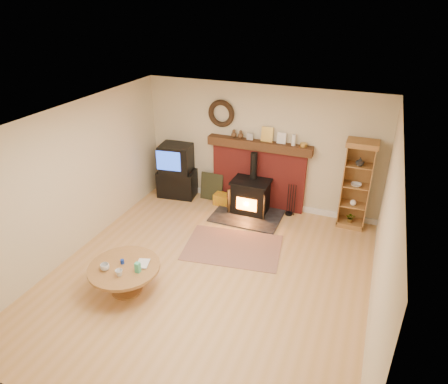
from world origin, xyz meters
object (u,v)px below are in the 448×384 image
at_px(tv_unit, 177,172).
at_px(curio_cabinet, 356,185).
at_px(wood_stove, 250,198).
at_px(coffee_table, 124,271).

relative_size(tv_unit, curio_cabinet, 0.68).
bearing_deg(wood_stove, curio_cabinet, 7.82).
bearing_deg(coffee_table, tv_unit, 103.53).
distance_m(wood_stove, tv_unit, 1.82).
bearing_deg(tv_unit, coffee_table, -76.47).
relative_size(curio_cabinet, coffee_table, 1.63).
height_order(wood_stove, coffee_table, wood_stove).
bearing_deg(tv_unit, curio_cabinet, 1.26).
bearing_deg(coffee_table, curio_cabinet, 47.61).
relative_size(wood_stove, curio_cabinet, 0.79).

